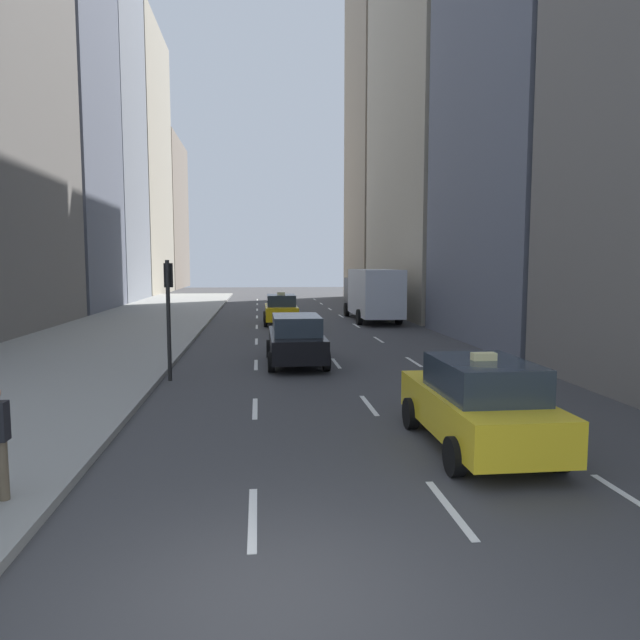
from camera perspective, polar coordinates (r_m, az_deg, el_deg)
ground_plane at (r=6.59m, az=-4.99°, el=-26.34°), size 160.00×160.00×0.00m
sidewalk_left at (r=33.49m, az=-18.06°, el=-0.49°), size 8.00×66.00×0.15m
lane_markings at (r=28.93m, az=-0.80°, el=-1.27°), size 5.72×56.00×0.01m
building_row_left at (r=52.20m, az=-22.56°, el=17.34°), size 6.00×86.96×35.31m
building_row_right at (r=37.77m, az=14.45°, el=26.34°), size 6.00×55.91×35.90m
taxi_lead at (r=11.21m, az=15.55°, el=-8.01°), size 2.02×4.40×1.87m
taxi_second at (r=32.93m, az=-3.92°, el=1.09°), size 2.02×4.40×1.87m
sedan_black_near at (r=19.84m, az=-2.40°, el=-1.92°), size 2.02×4.76×1.73m
box_truck at (r=34.92m, az=5.21°, el=2.70°), size 2.58×8.40×3.15m
traffic_light_pole at (r=17.54m, az=-14.91°, el=1.93°), size 0.24×0.42×3.60m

